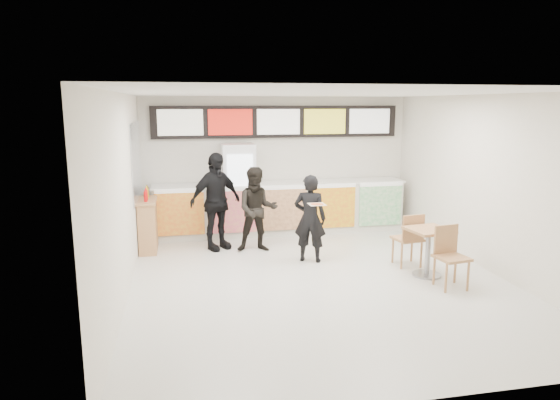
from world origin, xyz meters
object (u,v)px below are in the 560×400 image
object	(u,v)px
service_counter	(281,208)
customer_left	(257,210)
drinks_fridge	(238,190)
cafe_table	(428,243)
customer_main	(310,218)
condiment_ledge	(148,225)
customer_mid	(216,201)

from	to	relation	value
service_counter	customer_left	world-z (taller)	customer_left
drinks_fridge	cafe_table	xyz separation A→B (m)	(2.77, -3.29, -0.44)
customer_left	customer_main	bearing A→B (deg)	-39.62
drinks_fridge	condiment_ledge	distance (m)	2.12
service_counter	drinks_fridge	world-z (taller)	drinks_fridge
customer_mid	service_counter	bearing A→B (deg)	3.77
service_counter	customer_mid	bearing A→B (deg)	-146.54
customer_main	cafe_table	xyz separation A→B (m)	(1.73, -1.17, -0.24)
customer_main	condiment_ledge	xyz separation A→B (m)	(-2.93, 1.28, -0.28)
service_counter	drinks_fridge	bearing A→B (deg)	179.01
customer_mid	cafe_table	distance (m)	4.07
service_counter	drinks_fridge	size ratio (longest dim) A/B	2.78
customer_left	condiment_ledge	xyz separation A→B (m)	(-2.09, 0.46, -0.31)
customer_main	customer_left	size ratio (longest dim) A/B	0.97
service_counter	cafe_table	size ratio (longest dim) A/B	3.28
customer_main	condiment_ledge	bearing A→B (deg)	0.46
customer_left	service_counter	bearing A→B (deg)	65.34
customer_main	customer_mid	bearing A→B (deg)	-10.59
customer_mid	condiment_ledge	size ratio (longest dim) A/B	1.58
service_counter	customer_left	xyz separation A→B (m)	(-0.73, -1.29, 0.25)
customer_main	customer_mid	xyz separation A→B (m)	(-1.62, 1.12, 0.16)
customer_mid	condiment_ledge	bearing A→B (deg)	143.16
customer_left	cafe_table	xyz separation A→B (m)	(2.57, -1.99, -0.26)
customer_left	customer_mid	xyz separation A→B (m)	(-0.78, 0.29, 0.13)
customer_left	cafe_table	size ratio (longest dim) A/B	0.97
service_counter	customer_left	size ratio (longest dim) A/B	3.37
service_counter	drinks_fridge	xyz separation A→B (m)	(-0.93, 0.02, 0.43)
drinks_fridge	customer_left	bearing A→B (deg)	-81.01
service_counter	customer_main	size ratio (longest dim) A/B	3.47
drinks_fridge	customer_mid	distance (m)	1.16
drinks_fridge	customer_main	xyz separation A→B (m)	(1.05, -2.13, -0.20)
customer_left	condiment_ledge	world-z (taller)	customer_left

